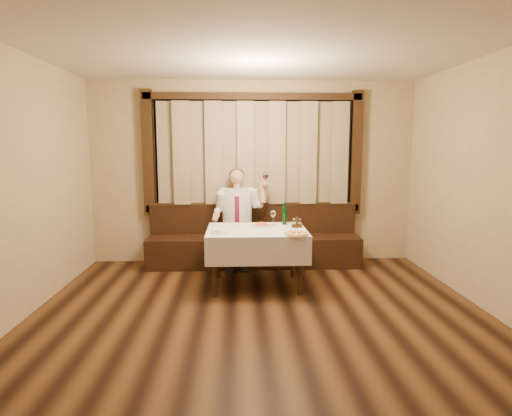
{
  "coord_description": "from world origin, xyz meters",
  "views": [
    {
      "loc": [
        -0.24,
        -3.68,
        1.82
      ],
      "look_at": [
        0.0,
        1.9,
        1.0
      ],
      "focal_mm": 30.0,
      "sensor_mm": 36.0,
      "label": 1
    }
  ],
  "objects_px": {
    "banquette": "(254,245)",
    "pasta_cream": "(220,230)",
    "pasta_red": "(262,223)",
    "dining_table": "(257,237)",
    "green_bottle": "(285,215)",
    "seated_man": "(238,211)",
    "cruet_caddy": "(297,224)",
    "pizza": "(296,234)"
  },
  "relations": [
    {
      "from": "pizza",
      "to": "cruet_caddy",
      "type": "bearing_deg",
      "value": 81.29
    },
    {
      "from": "banquette",
      "to": "pizza",
      "type": "bearing_deg",
      "value": -71.9
    },
    {
      "from": "pizza",
      "to": "green_bottle",
      "type": "xyz_separation_m",
      "value": [
        -0.07,
        0.68,
        0.12
      ]
    },
    {
      "from": "banquette",
      "to": "pasta_cream",
      "type": "distance_m",
      "value": 1.4
    },
    {
      "from": "pasta_cream",
      "to": "cruet_caddy",
      "type": "bearing_deg",
      "value": 16.76
    },
    {
      "from": "dining_table",
      "to": "cruet_caddy",
      "type": "distance_m",
      "value": 0.56
    },
    {
      "from": "pizza",
      "to": "cruet_caddy",
      "type": "height_order",
      "value": "cruet_caddy"
    },
    {
      "from": "seated_man",
      "to": "pizza",
      "type": "bearing_deg",
      "value": -61.8
    },
    {
      "from": "dining_table",
      "to": "pasta_red",
      "type": "distance_m",
      "value": 0.25
    },
    {
      "from": "cruet_caddy",
      "to": "seated_man",
      "type": "bearing_deg",
      "value": 128.62
    },
    {
      "from": "banquette",
      "to": "cruet_caddy",
      "type": "xyz_separation_m",
      "value": [
        0.53,
        -0.94,
        0.5
      ]
    },
    {
      "from": "green_bottle",
      "to": "dining_table",
      "type": "bearing_deg",
      "value": -142.57
    },
    {
      "from": "pasta_red",
      "to": "pasta_cream",
      "type": "distance_m",
      "value": 0.67
    },
    {
      "from": "pizza",
      "to": "seated_man",
      "type": "xyz_separation_m",
      "value": [
        -0.7,
        1.31,
        0.08
      ]
    },
    {
      "from": "dining_table",
      "to": "pizza",
      "type": "relative_size",
      "value": 4.16
    },
    {
      "from": "pizza",
      "to": "pasta_cream",
      "type": "relative_size",
      "value": 1.3
    },
    {
      "from": "banquette",
      "to": "pizza",
      "type": "relative_size",
      "value": 10.47
    },
    {
      "from": "pasta_red",
      "to": "green_bottle",
      "type": "relative_size",
      "value": 0.92
    },
    {
      "from": "seated_man",
      "to": "dining_table",
      "type": "bearing_deg",
      "value": -75.27
    },
    {
      "from": "banquette",
      "to": "green_bottle",
      "type": "bearing_deg",
      "value": -61.63
    },
    {
      "from": "pizza",
      "to": "pasta_cream",
      "type": "distance_m",
      "value": 0.93
    },
    {
      "from": "dining_table",
      "to": "green_bottle",
      "type": "height_order",
      "value": "green_bottle"
    },
    {
      "from": "pasta_red",
      "to": "pasta_cream",
      "type": "bearing_deg",
      "value": -143.17
    },
    {
      "from": "banquette",
      "to": "pasta_cream",
      "type": "relative_size",
      "value": 13.62
    },
    {
      "from": "cruet_caddy",
      "to": "pasta_red",
      "type": "bearing_deg",
      "value": 163.45
    },
    {
      "from": "dining_table",
      "to": "cruet_caddy",
      "type": "xyz_separation_m",
      "value": [
        0.53,
        0.09,
        0.15
      ]
    },
    {
      "from": "seated_man",
      "to": "pasta_cream",
      "type": "bearing_deg",
      "value": -100.51
    },
    {
      "from": "pasta_red",
      "to": "green_bottle",
      "type": "distance_m",
      "value": 0.35
    },
    {
      "from": "green_bottle",
      "to": "cruet_caddy",
      "type": "relative_size",
      "value": 2.21
    },
    {
      "from": "green_bottle",
      "to": "seated_man",
      "type": "relative_size",
      "value": 0.21
    },
    {
      "from": "pasta_red",
      "to": "dining_table",
      "type": "bearing_deg",
      "value": -112.15
    },
    {
      "from": "cruet_caddy",
      "to": "seated_man",
      "type": "relative_size",
      "value": 0.1
    },
    {
      "from": "seated_man",
      "to": "green_bottle",
      "type": "bearing_deg",
      "value": -44.88
    },
    {
      "from": "dining_table",
      "to": "pizza",
      "type": "xyz_separation_m",
      "value": [
        0.46,
        -0.38,
        0.12
      ]
    },
    {
      "from": "banquette",
      "to": "seated_man",
      "type": "distance_m",
      "value": 0.6
    },
    {
      "from": "pasta_red",
      "to": "cruet_caddy",
      "type": "distance_m",
      "value": 0.47
    },
    {
      "from": "dining_table",
      "to": "pasta_cream",
      "type": "relative_size",
      "value": 5.41
    },
    {
      "from": "pasta_cream",
      "to": "pasta_red",
      "type": "bearing_deg",
      "value": 36.83
    },
    {
      "from": "banquette",
      "to": "pizza",
      "type": "xyz_separation_m",
      "value": [
        0.46,
        -1.4,
        0.46
      ]
    },
    {
      "from": "pasta_red",
      "to": "seated_man",
      "type": "bearing_deg",
      "value": 113.34
    },
    {
      "from": "pasta_cream",
      "to": "cruet_caddy",
      "type": "distance_m",
      "value": 1.03
    },
    {
      "from": "dining_table",
      "to": "pasta_red",
      "type": "bearing_deg",
      "value": 67.85
    }
  ]
}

